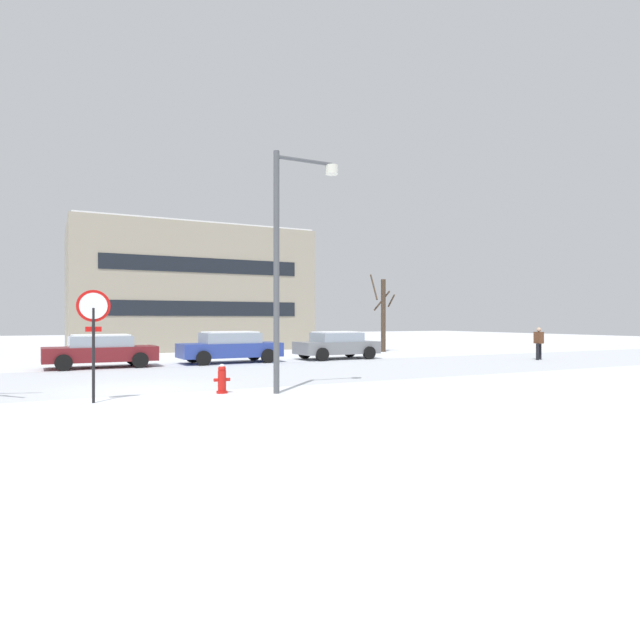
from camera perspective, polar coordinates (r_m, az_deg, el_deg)
ground_plane at (r=16.00m, az=-18.40°, el=-7.05°), size 120.00×120.00×0.00m
road_surface at (r=19.07m, az=-19.72°, el=-5.89°), size 80.00×8.23×0.00m
stop_sign at (r=13.86m, az=-22.79°, el=-0.35°), size 0.76×0.08×2.68m
fire_hydrant at (r=14.78m, az=-10.30°, el=-6.10°), size 0.44×0.30×0.79m
street_lamp at (r=14.73m, az=-3.46°, el=7.66°), size 1.93×0.36×6.48m
parked_car_maroon at (r=23.92m, az=-22.14°, el=-3.00°), size 4.40×2.10×1.36m
parked_car_blue at (r=24.97m, az=-9.46°, el=-2.80°), size 4.64×2.11×1.43m
parked_car_gray at (r=27.06m, az=1.77°, el=-2.63°), size 4.13×2.18×1.38m
pedestrian_crossing at (r=28.56m, az=22.08°, el=-2.07°), size 0.50×0.41×1.59m
tree_far_left at (r=33.29m, az=6.67°, el=0.72°), size 1.49×1.46×4.78m
building_far_right at (r=38.33m, az=-13.85°, el=3.10°), size 15.06×9.39×8.03m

